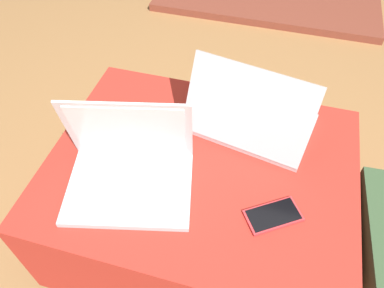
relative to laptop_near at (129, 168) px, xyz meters
name	(u,v)px	position (x,y,z in m)	size (l,w,h in m)	color
ground_plane	(199,232)	(0.17, 0.10, -0.45)	(14.00, 14.00, 0.00)	#9E7042
ottoman	(200,202)	(0.17, 0.10, -0.25)	(0.86, 0.68, 0.40)	maroon
laptop_near	(129,168)	(0.00, 0.00, 0.00)	(0.37, 0.31, 0.25)	silver
laptop_far	(250,118)	(0.27, 0.27, 0.00)	(0.40, 0.30, 0.23)	silver
cell_phone	(273,215)	(0.39, -0.01, -0.05)	(0.16, 0.14, 0.01)	red
backpack	(384,265)	(0.73, 0.05, -0.26)	(0.27, 0.37, 0.48)	#385133
fireplace_hearth	(266,3)	(0.17, 1.76, -0.43)	(1.40, 0.50, 0.04)	brown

